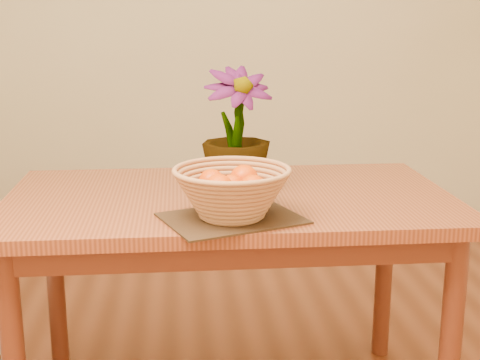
{
  "coord_description": "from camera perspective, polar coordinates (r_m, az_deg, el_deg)",
  "views": [
    {
      "loc": [
        -0.15,
        -1.73,
        1.3
      ],
      "look_at": [
        0.01,
        0.08,
        0.85
      ],
      "focal_mm": 50.0,
      "sensor_mm": 36.0,
      "label": 1
    }
  ],
  "objects": [
    {
      "name": "table",
      "position": [
        2.13,
        -0.89,
        -3.52
      ],
      "size": [
        1.4,
        0.8,
        0.75
      ],
      "color": "brown",
      "rests_on": "floor"
    },
    {
      "name": "wall_back",
      "position": [
        3.98,
        -3.17,
        14.57
      ],
      "size": [
        4.0,
        0.02,
        2.7
      ],
      "primitive_type": "cube",
      "color": "#F3E4B9",
      "rests_on": "floor"
    },
    {
      "name": "placemat",
      "position": [
        1.85,
        -0.69,
        -3.29
      ],
      "size": [
        0.44,
        0.38,
        0.01
      ],
      "primitive_type": "cube",
      "rotation": [
        0.0,
        0.0,
        0.36
      ],
      "color": "#362313",
      "rests_on": "table"
    },
    {
      "name": "orange_pile",
      "position": [
        1.83,
        -0.7,
        -0.4
      ],
      "size": [
        0.18,
        0.19,
        0.08
      ],
      "rotation": [
        0.0,
        0.0,
        0.33
      ],
      "color": "#E53C03",
      "rests_on": "wicker_basket"
    },
    {
      "name": "wicker_basket",
      "position": [
        1.83,
        -0.7,
        -1.24
      ],
      "size": [
        0.33,
        0.33,
        0.13
      ],
      "color": "#B57B4B",
      "rests_on": "placemat"
    },
    {
      "name": "potted_plant",
      "position": [
        2.11,
        -0.31,
        4.26
      ],
      "size": [
        0.27,
        0.27,
        0.39
      ],
      "primitive_type": "imported",
      "rotation": [
        0.0,
        0.0,
        0.25
      ],
      "color": "#1F4F16",
      "rests_on": "table"
    }
  ]
}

